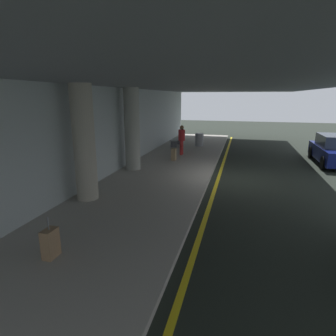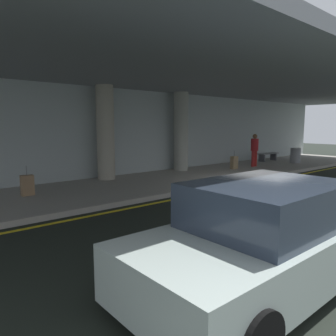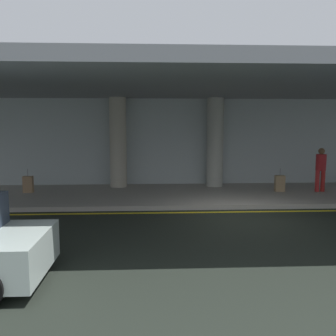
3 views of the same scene
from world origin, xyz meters
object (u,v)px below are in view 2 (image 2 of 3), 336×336
Objects in this scene: support_column_far_left at (105,133)px; suitcase_upright_primary at (27,185)px; suitcase_upright_secondary at (234,163)px; bench_metal at (268,155)px; trash_bin_steel at (295,155)px; car_silver at (263,239)px; traveler_with_luggage at (255,148)px; support_column_left_mid at (181,132)px.

support_column_far_left is 3.82m from suitcase_upright_primary.
suitcase_upright_secondary is 0.56× the size of bench_metal.
trash_bin_steel is (4.75, -0.62, 0.11)m from suitcase_upright_secondary.
car_silver is at bearing -126.05° from suitcase_upright_secondary.
suitcase_upright_secondary is (9.62, -0.28, 0.00)m from suitcase_upright_primary.
support_column_left_mid is at bearing 55.11° from traveler_with_luggage.
suitcase_upright_primary is 1.00× the size of suitcase_upright_secondary.
suitcase_upright_secondary is at bearing -12.32° from support_column_far_left.
suitcase_upright_secondary is at bearing -138.72° from car_silver.
support_column_far_left and support_column_left_mid have the same top height.
suitcase_upright_secondary is 4.46m from bench_metal.
support_column_left_mid is 4.06× the size of suitcase_upright_secondary.
support_column_left_mid is 2.17× the size of traveler_with_luggage.
suitcase_upright_secondary is at bearing 9.43° from suitcase_upright_primary.
bench_metal is (2.82, 1.00, -0.61)m from traveler_with_luggage.
support_column_far_left is at bearing 65.37° from traveler_with_luggage.
car_silver is 4.82× the size of trash_bin_steel.
trash_bin_steel is (11.04, -2.00, -1.40)m from support_column_far_left.
car_silver is 15.58m from bench_metal.
bench_metal is (4.37, 0.92, 0.04)m from suitcase_upright_secondary.
support_column_far_left is 4.06× the size of suitcase_upright_primary.
trash_bin_steel is at bearing -113.72° from traveler_with_luggage.
traveler_with_luggage is at bearing -10.52° from support_column_far_left.
support_column_far_left is 4.00m from support_column_left_mid.
suitcase_upright_secondary is (6.29, -1.37, -1.51)m from support_column_far_left.
bench_metal is (6.66, -0.46, -1.47)m from support_column_left_mid.
support_column_far_left reaches higher than traveler_with_luggage.
support_column_left_mid is 4.06× the size of suitcase_upright_primary.
support_column_left_mid is (4.00, 0.00, 0.00)m from support_column_far_left.
suitcase_upright_primary is at bearing -161.76° from support_column_far_left.
support_column_far_left is 11.30m from trash_bin_steel.
suitcase_upright_secondary is (-1.55, 0.08, -0.65)m from traveler_with_luggage.
car_silver is 2.56× the size of bench_metal.
suitcase_upright_primary is at bearing -167.72° from suitcase_upright_secondary.
suitcase_upright_primary is (-7.33, -1.10, -1.51)m from support_column_left_mid.
traveler_with_luggage reaches higher than car_silver.
support_column_left_mid is 6.83m from bench_metal.
traveler_with_luggage reaches higher than trash_bin_steel.
car_silver is 7.72m from suitcase_upright_primary.
suitcase_upright_secondary is 4.79m from trash_bin_steel.
support_column_left_mid reaches higher than car_silver.
traveler_with_luggage is at bearing 10.94° from suitcase_upright_secondary.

